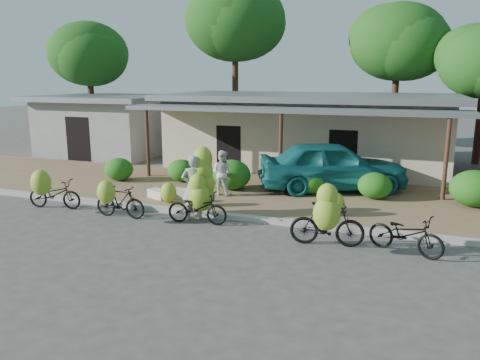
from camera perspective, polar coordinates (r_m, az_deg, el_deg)
The scene contains 27 objects.
ground at distance 12.00m, azimuth -2.90°, elevation -7.59°, with size 100.00×100.00×0.00m, color #42403E.
sidewalk at distance 16.50m, azimuth 3.87°, elevation -1.79°, with size 60.00×6.00×0.12m, color olive.
curb at distance 13.74m, azimuth 0.35°, elevation -4.62°, with size 60.00×0.25×0.15m, color #A8A399.
shop_main at distance 21.88m, azimuth 8.31°, elevation 6.05°, with size 13.00×8.50×3.35m.
shop_grey at distance 26.46m, azimuth -15.82°, elevation 6.57°, with size 7.00×6.00×3.15m.
tree_back_left at distance 29.69m, azimuth -18.18°, elevation 14.58°, with size 4.75×4.60×7.29m.
tree_far_center at distance 28.54m, azimuth -0.89°, elevation 19.01°, with size 5.85×5.78×9.59m.
tree_center_right at distance 27.07m, azimuth 18.37°, elevation 15.87°, with size 5.16×5.04×7.93m.
hedge_0 at distance 18.98m, azimuth -14.55°, elevation 1.28°, with size 1.14×1.03×0.89m, color #225814.
hedge_1 at distance 18.33m, azimuth -7.13°, elevation 1.16°, with size 1.11×1.00×0.87m, color #225814.
hedge_2 at distance 16.87m, azimuth -1.02°, elevation 0.66°, with size 1.39×1.25×1.09m, color #225814.
hedge_3 at distance 16.42m, azimuth 8.56°, elevation -0.15°, with size 1.15×1.03×0.90m, color #225814.
hedge_4 at distance 16.24m, azimuth 16.12°, elevation -0.67°, with size 1.13×1.02×0.88m, color #225814.
hedge_5 at distance 16.35m, azimuth 26.69°, elevation -0.94°, with size 1.48×1.34×1.16m, color #225814.
bike_far_left at distance 15.88m, azimuth -21.95°, elevation -1.33°, with size 1.86×1.36×1.38m.
bike_left at distance 14.23m, azimuth -14.70°, elevation -2.36°, with size 1.64×1.12×1.27m.
bike_center at distance 13.55m, azimuth -4.91°, elevation -1.56°, with size 1.81×1.24×2.16m.
bike_right at distance 11.57m, azimuth 10.56°, elevation -4.80°, with size 1.88×1.29×1.72m.
bike_far_right at distance 11.80m, azimuth 19.56°, elevation -6.21°, with size 1.93×1.25×0.96m.
loose_banana_a at distance 15.33m, azimuth -8.70°, elevation -1.49°, with size 0.53×0.45×0.67m, color #9DC030.
loose_banana_b at distance 14.82m, azimuth -4.02°, elevation -1.95°, with size 0.50×0.42×0.62m, color #9DC030.
loose_banana_c at distance 14.01m, azimuth 11.54°, elevation -2.87°, with size 0.56×0.47×0.70m, color #9DC030.
sack_near at distance 15.91m, azimuth -7.43°, elevation -1.62°, with size 0.85×0.40×0.30m, color silver.
sack_far at distance 15.99m, azimuth -9.93°, elevation -1.68°, with size 0.75×0.38×0.28m, color silver.
vendor at distance 13.69m, azimuth -5.69°, elevation -0.90°, with size 0.70×0.46×1.92m, color gray.
bystander at distance 16.07m, azimuth -2.21°, elevation 0.90°, with size 0.75×0.59×1.55m, color silver.
teal_van at distance 17.04m, azimuth 11.17°, elevation 1.73°, with size 2.10×5.23×1.78m, color #166466.
Camera 1 is at (4.43, -10.37, 4.10)m, focal length 35.00 mm.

